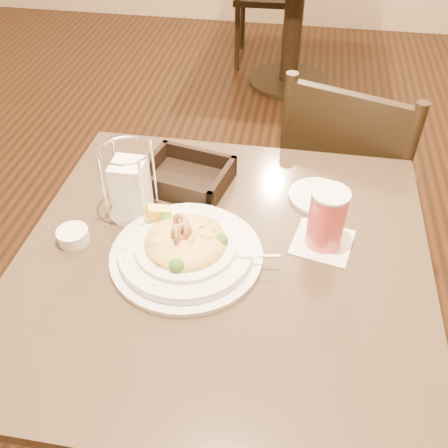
% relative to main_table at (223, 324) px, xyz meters
% --- Properties ---
extents(ground, '(7.00, 7.00, 0.00)m').
position_rel_main_table_xyz_m(ground, '(0.00, 0.00, -0.52)').
color(ground, black).
rests_on(ground, ground).
extents(main_table, '(0.90, 0.90, 0.77)m').
position_rel_main_table_xyz_m(main_table, '(0.00, 0.00, 0.00)').
color(main_table, black).
rests_on(main_table, ground).
extents(background_table, '(0.94, 0.94, 0.77)m').
position_rel_main_table_xyz_m(background_table, '(0.03, 2.43, 0.00)').
color(background_table, black).
rests_on(background_table, ground).
extents(dining_chair_near, '(0.53, 0.53, 0.93)m').
position_rel_main_table_xyz_m(dining_chair_near, '(0.31, 0.65, -0.03)').
color(dining_chair_near, black).
rests_on(dining_chair_near, ground).
extents(pasta_bowl, '(0.37, 0.33, 0.11)m').
position_rel_main_table_xyz_m(pasta_bowl, '(-0.08, -0.01, 0.27)').
color(pasta_bowl, white).
rests_on(pasta_bowl, main_table).
extents(drink_glass, '(0.15, 0.15, 0.14)m').
position_rel_main_table_xyz_m(drink_glass, '(0.21, 0.08, 0.31)').
color(drink_glass, white).
rests_on(drink_glass, main_table).
extents(bread_basket, '(0.24, 0.21, 0.06)m').
position_rel_main_table_xyz_m(bread_basket, '(-0.14, 0.24, 0.26)').
color(bread_basket, black).
rests_on(bread_basket, main_table).
extents(napkin_caddy, '(0.12, 0.12, 0.18)m').
position_rel_main_table_xyz_m(napkin_caddy, '(-0.23, 0.11, 0.32)').
color(napkin_caddy, silver).
rests_on(napkin_caddy, main_table).
extents(side_plate, '(0.18, 0.18, 0.01)m').
position_rel_main_table_xyz_m(side_plate, '(0.20, 0.24, 0.25)').
color(side_plate, white).
rests_on(side_plate, main_table).
extents(butter_ramekin, '(0.07, 0.07, 0.03)m').
position_rel_main_table_xyz_m(butter_ramekin, '(-0.34, -0.01, 0.26)').
color(butter_ramekin, white).
rests_on(butter_ramekin, main_table).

